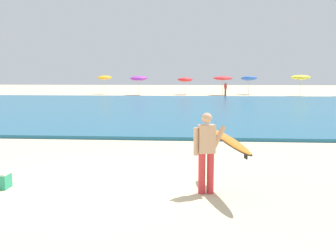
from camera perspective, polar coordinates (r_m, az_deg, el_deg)
ground_plane at (r=9.12m, az=-10.57°, el=-8.39°), size 160.00×160.00×0.00m
sea at (r=28.41m, az=-0.32°, el=2.86°), size 120.00×28.00×0.14m
surfer_with_board at (r=8.05m, az=7.42°, el=-2.96°), size 1.20×2.45×1.73m
beach_umbrella_0 at (r=49.51m, az=-9.53°, el=7.22°), size 1.83×1.86×2.43m
beach_umbrella_1 at (r=46.55m, az=-4.43°, el=7.18°), size 2.14×2.17×2.37m
beach_umbrella_2 at (r=47.47m, az=2.61°, el=7.00°), size 1.86×1.87×2.16m
beach_umbrella_3 at (r=46.42m, az=8.27°, el=7.15°), size 2.29×2.31×2.34m
beach_umbrella_4 at (r=48.50m, az=12.10°, el=7.04°), size 1.97×2.01×2.37m
beach_umbrella_5 at (r=46.78m, az=19.37°, el=6.94°), size 2.21×2.23×2.48m
beachgoer_near_row_left at (r=44.55m, az=8.65°, el=5.56°), size 0.32×0.20×1.58m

